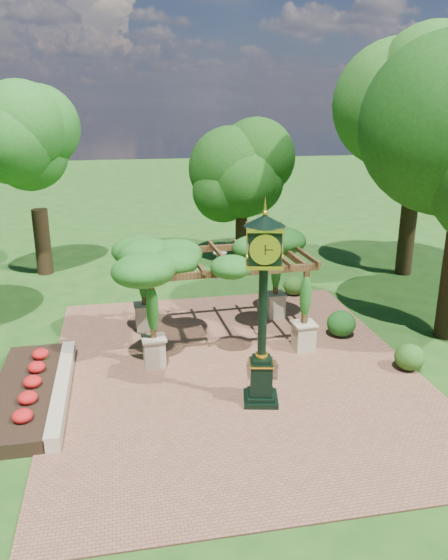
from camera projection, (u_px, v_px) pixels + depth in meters
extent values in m
plane|color=#1E4714|center=(242.00, 388.00, 14.35)|extent=(120.00, 120.00, 0.00)
cube|color=brown|center=(234.00, 370.00, 15.28)|extent=(10.00, 12.00, 0.04)
cube|color=#C6B793|center=(62.00, 389.00, 13.93)|extent=(0.35, 5.00, 0.40)
cube|color=red|center=(25.00, 393.00, 13.78)|extent=(1.50, 5.00, 0.36)
cube|color=black|center=(261.00, 399.00, 13.66)|extent=(1.00, 1.00, 0.13)
cube|color=black|center=(261.00, 378.00, 13.48)|extent=(0.63, 0.63, 0.95)
cube|color=yellow|center=(261.00, 363.00, 13.35)|extent=(0.70, 0.70, 0.04)
cylinder|color=black|center=(263.00, 310.00, 12.92)|extent=(0.25, 0.25, 2.44)
cube|color=black|center=(264.00, 245.00, 12.42)|extent=(0.88, 0.88, 0.74)
cylinder|color=white|center=(265.00, 250.00, 12.06)|extent=(0.63, 0.16, 0.64)
cone|color=black|center=(265.00, 220.00, 12.24)|extent=(1.13, 1.13, 0.27)
sphere|color=yellow|center=(265.00, 213.00, 12.19)|extent=(0.15, 0.15, 0.15)
cube|color=#BAAD8A|center=(154.00, 352.00, 15.42)|extent=(0.61, 0.61, 0.81)
cube|color=#51381B|center=(152.00, 310.00, 15.02)|extent=(0.15, 0.15, 1.66)
cube|color=#BAAD8A|center=(304.00, 337.00, 16.41)|extent=(0.61, 0.61, 0.81)
cube|color=#51381B|center=(306.00, 297.00, 16.01)|extent=(0.15, 0.15, 1.66)
cube|color=#BAAD8A|center=(145.00, 317.00, 17.91)|extent=(0.61, 0.61, 0.81)
cube|color=#51381B|center=(143.00, 280.00, 17.51)|extent=(0.15, 0.15, 1.66)
cube|color=#BAAD8A|center=(275.00, 306.00, 18.91)|extent=(0.61, 0.61, 0.81)
cube|color=#51381B|center=(276.00, 270.00, 18.51)|extent=(0.15, 0.15, 1.66)
cube|color=#51381B|center=(232.00, 273.00, 15.23)|extent=(5.22, 0.37, 0.20)
cube|color=#51381B|center=(211.00, 249.00, 17.72)|extent=(5.22, 0.37, 0.20)
ellipsoid|color=#1E5A19|center=(221.00, 252.00, 16.40)|extent=(5.36, 3.48, 0.90)
cube|color=gray|center=(220.00, 276.00, 23.38)|extent=(0.75, 0.75, 0.11)
cylinder|color=gray|center=(220.00, 265.00, 23.22)|extent=(0.38, 0.38, 1.00)
cylinder|color=gray|center=(220.00, 253.00, 23.06)|extent=(0.71, 0.71, 0.06)
ellipsoid|color=#275518|center=(409.00, 357.00, 15.19)|extent=(1.06, 1.06, 0.74)
ellipsoid|color=#1A5217|center=(341.00, 323.00, 17.37)|extent=(0.94, 0.94, 0.83)
ellipsoid|color=#2B5819|center=(294.00, 286.00, 21.08)|extent=(1.00, 1.00, 0.72)
cylinder|color=#312113|center=(43.00, 242.00, 23.48)|extent=(0.67, 0.67, 2.84)
ellipsoid|color=#22621C|center=(33.00, 155.00, 22.34)|extent=(3.54, 3.54, 4.49)
cylinder|color=#311E13|center=(241.00, 236.00, 25.83)|extent=(0.56, 0.56, 2.21)
ellipsoid|color=#163F0F|center=(242.00, 175.00, 24.94)|extent=(3.56, 3.56, 3.49)
cylinder|color=#2F2212|center=(407.00, 233.00, 23.36)|extent=(0.69, 0.69, 3.61)
ellipsoid|color=#255B1A|center=(419.00, 120.00, 21.91)|extent=(4.77, 4.77, 5.69)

